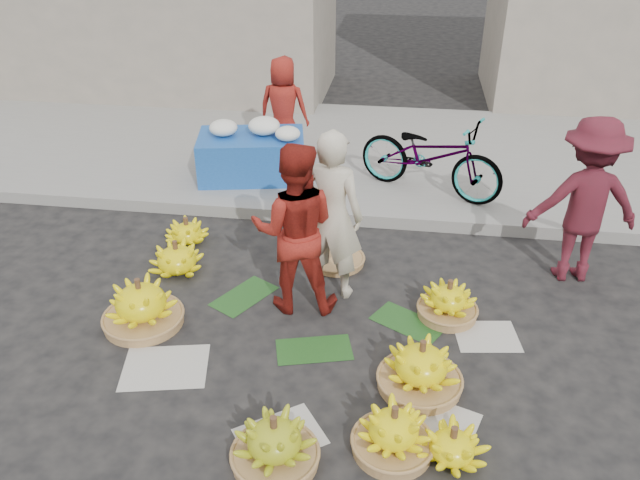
# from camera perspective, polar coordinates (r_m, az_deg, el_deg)

# --- Properties ---
(ground) EXTENTS (80.00, 80.00, 0.00)m
(ground) POSITION_cam_1_polar(r_m,az_deg,el_deg) (5.63, 0.78, -8.81)
(ground) COLOR black
(ground) RESTS_ON ground
(curb) EXTENTS (40.00, 0.25, 0.15)m
(curb) POSITION_cam_1_polar(r_m,az_deg,el_deg) (7.43, 2.99, 2.21)
(curb) COLOR gray
(curb) RESTS_ON ground
(sidewalk) EXTENTS (40.00, 4.00, 0.12)m
(sidewalk) POSITION_cam_1_polar(r_m,az_deg,el_deg) (9.35, 4.25, 8.06)
(sidewalk) COLOR gray
(sidewalk) RESTS_ON ground
(newspaper_scatter) EXTENTS (3.20, 1.80, 0.00)m
(newspaper_scatter) POSITION_cam_1_polar(r_m,az_deg,el_deg) (5.04, -0.44, -14.42)
(newspaper_scatter) COLOR beige
(newspaper_scatter) RESTS_ON ground
(banana_leaves) EXTENTS (2.00, 1.00, 0.00)m
(banana_leaves) POSITION_cam_1_polar(r_m,az_deg,el_deg) (5.80, 0.05, -7.47)
(banana_leaves) COLOR #184517
(banana_leaves) RESTS_ON ground
(banana_bunch_0) EXTENTS (0.78, 0.78, 0.48)m
(banana_bunch_0) POSITION_cam_1_polar(r_m,az_deg,el_deg) (5.89, -16.03, -5.69)
(banana_bunch_0) COLOR olive
(banana_bunch_0) RESTS_ON ground
(banana_bunch_1) EXTENTS (0.64, 0.64, 0.43)m
(banana_bunch_1) POSITION_cam_1_polar(r_m,az_deg,el_deg) (4.51, -4.18, -18.06)
(banana_bunch_1) COLOR olive
(banana_bunch_1) RESTS_ON ground
(banana_bunch_2) EXTENTS (0.57, 0.57, 0.41)m
(banana_bunch_2) POSITION_cam_1_polar(r_m,az_deg,el_deg) (4.61, 6.72, -17.07)
(banana_bunch_2) COLOR olive
(banana_bunch_2) RESTS_ON ground
(banana_bunch_3) EXTENTS (0.58, 0.58, 0.29)m
(banana_bunch_3) POSITION_cam_1_polar(r_m,az_deg,el_deg) (4.66, 12.00, -17.90)
(banana_bunch_3) COLOR #FFF30C
(banana_bunch_3) RESTS_ON ground
(banana_bunch_4) EXTENTS (0.69, 0.69, 0.46)m
(banana_bunch_4) POSITION_cam_1_polar(r_m,az_deg,el_deg) (5.08, 9.20, -11.43)
(banana_bunch_4) COLOR olive
(banana_bunch_4) RESTS_ON ground
(banana_bunch_5) EXTENTS (0.54, 0.54, 0.39)m
(banana_bunch_5) POSITION_cam_1_polar(r_m,az_deg,el_deg) (5.90, 11.65, -5.53)
(banana_bunch_5) COLOR olive
(banana_bunch_5) RESTS_ON ground
(banana_bunch_6) EXTENTS (0.74, 0.74, 0.36)m
(banana_bunch_6) POSITION_cam_1_polar(r_m,az_deg,el_deg) (6.61, -12.97, -1.61)
(banana_bunch_6) COLOR #FFF30C
(banana_bunch_6) RESTS_ON ground
(banana_bunch_7) EXTENTS (0.51, 0.51, 0.30)m
(banana_bunch_7) POSITION_cam_1_polar(r_m,az_deg,el_deg) (7.13, -12.07, 0.76)
(banana_bunch_7) COLOR #FFF30C
(banana_bunch_7) RESTS_ON ground
(basket_spare) EXTENTS (0.76, 0.76, 0.07)m
(basket_spare) POSITION_cam_1_polar(r_m,az_deg,el_deg) (6.63, 1.52, -1.85)
(basket_spare) COLOR olive
(basket_spare) RESTS_ON ground
(incense_stack) EXTENTS (0.20, 0.09, 0.08)m
(incense_stack) POSITION_cam_1_polar(r_m,az_deg,el_deg) (5.13, 7.17, -13.02)
(incense_stack) COLOR #A91219
(incense_stack) RESTS_ON ground
(vendor_cream) EXTENTS (0.69, 0.53, 1.68)m
(vendor_cream) POSITION_cam_1_polar(r_m,az_deg,el_deg) (5.79, 1.06, 2.24)
(vendor_cream) COLOR beige
(vendor_cream) RESTS_ON ground
(vendor_red) EXTENTS (0.86, 0.70, 1.64)m
(vendor_red) POSITION_cam_1_polar(r_m,az_deg,el_deg) (5.60, -2.34, 0.99)
(vendor_red) COLOR maroon
(vendor_red) RESTS_ON ground
(man_striped) EXTENTS (1.15, 0.74, 1.69)m
(man_striped) POSITION_cam_1_polar(r_m,az_deg,el_deg) (6.56, 23.05, 3.27)
(man_striped) COLOR maroon
(man_striped) RESTS_ON ground
(flower_table) EXTENTS (1.50, 1.09, 0.79)m
(flower_table) POSITION_cam_1_polar(r_m,az_deg,el_deg) (8.28, -6.21, 7.91)
(flower_table) COLOR #194DA5
(flower_table) RESTS_ON sidewalk
(grey_bucket) EXTENTS (0.32, 0.32, 0.36)m
(grey_bucket) POSITION_cam_1_polar(r_m,az_deg,el_deg) (8.54, -10.03, 7.24)
(grey_bucket) COLOR slate
(grey_bucket) RESTS_ON sidewalk
(flower_vendor) EXTENTS (0.71, 0.49, 1.41)m
(flower_vendor) POSITION_cam_1_polar(r_m,az_deg,el_deg) (8.79, -3.36, 11.96)
(flower_vendor) COLOR maroon
(flower_vendor) RESTS_ON sidewalk
(bicycle) EXTENTS (1.35, 1.97, 0.98)m
(bicycle) POSITION_cam_1_polar(r_m,az_deg,el_deg) (7.84, 10.07, 7.62)
(bicycle) COLOR gray
(bicycle) RESTS_ON sidewalk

